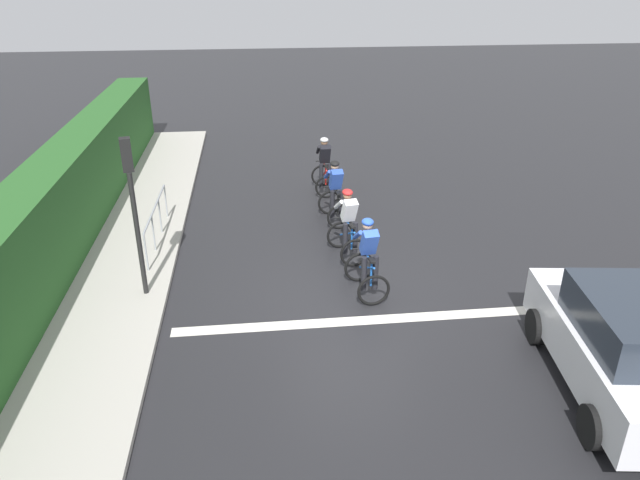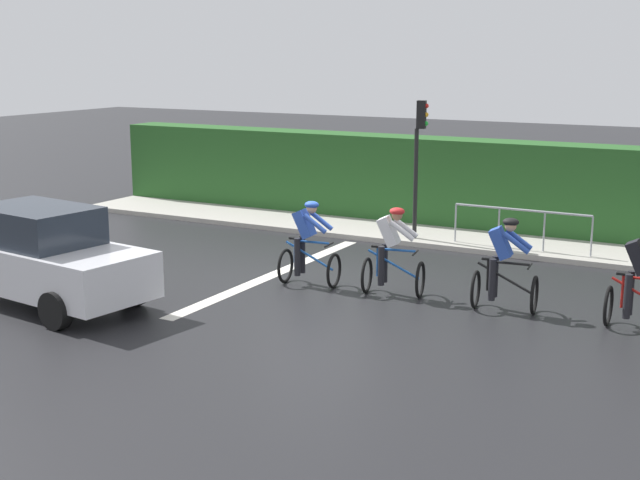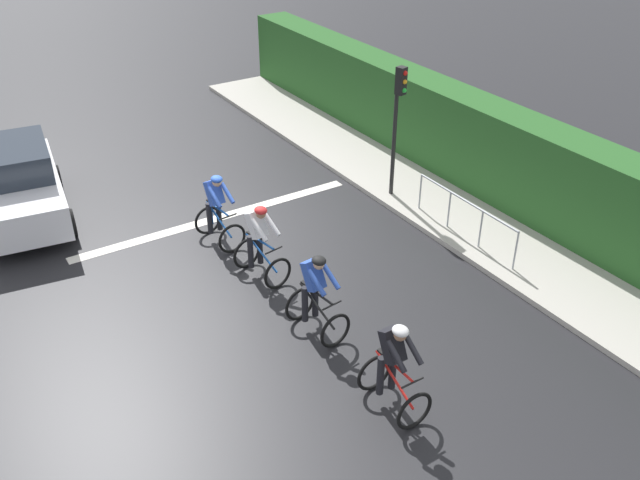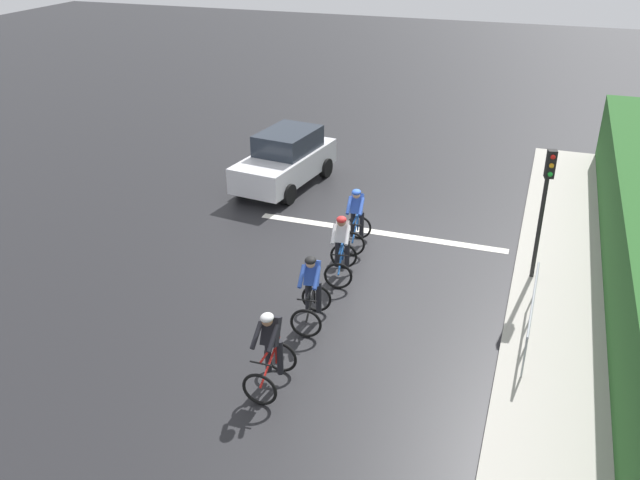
% 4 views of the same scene
% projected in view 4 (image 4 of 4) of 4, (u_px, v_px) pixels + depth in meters
% --- Properties ---
extents(ground_plane, '(80.00, 80.00, 0.00)m').
position_uv_depth(ground_plane, '(371.00, 246.00, 17.84)').
color(ground_plane, black).
extents(sidewalk_kerb, '(2.80, 22.89, 0.12)m').
position_uv_depth(sidewalk_kerb, '(573.00, 318.00, 14.63)').
color(sidewalk_kerb, '#ADA89E').
rests_on(sidewalk_kerb, ground).
extents(stone_wall_low, '(0.44, 22.89, 0.55)m').
position_uv_depth(stone_wall_low, '(619.00, 317.00, 14.27)').
color(stone_wall_low, tan).
rests_on(stone_wall_low, ground).
extents(road_marking_stop_line, '(7.00, 0.30, 0.01)m').
position_uv_depth(road_marking_stop_line, '(379.00, 232.00, 18.58)').
color(road_marking_stop_line, silver).
rests_on(road_marking_stop_line, ground).
extents(cyclist_lead, '(0.69, 1.09, 1.66)m').
position_uv_depth(cyclist_lead, '(270.00, 351.00, 12.30)').
color(cyclist_lead, black).
rests_on(cyclist_lead, ground).
extents(cyclist_second, '(0.81, 1.15, 1.66)m').
position_uv_depth(cyclist_second, '(312.00, 291.00, 14.22)').
color(cyclist_second, black).
rests_on(cyclist_second, ground).
extents(cyclist_mid, '(0.86, 1.18, 1.66)m').
position_uv_depth(cyclist_mid, '(341.00, 248.00, 16.01)').
color(cyclist_mid, black).
rests_on(cyclist_mid, ground).
extents(cyclist_fourth, '(0.79, 1.15, 1.66)m').
position_uv_depth(cyclist_fourth, '(356.00, 219.00, 17.49)').
color(cyclist_fourth, black).
rests_on(cyclist_fourth, ground).
extents(car_white, '(2.29, 4.29, 1.76)m').
position_uv_depth(car_white, '(286.00, 159.00, 21.37)').
color(car_white, silver).
rests_on(car_white, ground).
extents(traffic_light_near_crossing, '(0.24, 0.31, 3.34)m').
position_uv_depth(traffic_light_near_crossing, '(545.00, 197.00, 15.17)').
color(traffic_light_near_crossing, black).
rests_on(traffic_light_near_crossing, ground).
extents(pedestrian_railing_kerbside, '(0.10, 3.13, 1.03)m').
position_uv_depth(pedestrian_railing_kerbside, '(532.00, 306.00, 13.72)').
color(pedestrian_railing_kerbside, '#999EA3').
rests_on(pedestrian_railing_kerbside, ground).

